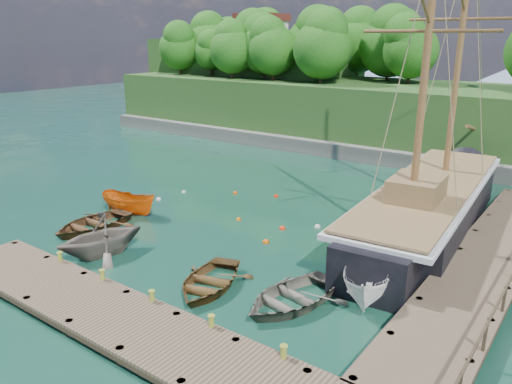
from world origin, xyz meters
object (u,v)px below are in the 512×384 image
rowboat_0 (93,230)px  cabin_boat_white (367,296)px  motorboat_orange (130,213)px  schooner (428,209)px  rowboat_3 (291,304)px  rowboat_1 (102,255)px  rowboat_2 (209,288)px

rowboat_0 → cabin_boat_white: size_ratio=0.93×
motorboat_orange → schooner: schooner is taller
motorboat_orange → schooner: (15.31, 8.33, 1.06)m
rowboat_3 → motorboat_orange: 14.11m
cabin_boat_white → motorboat_orange: bearing=156.6°
rowboat_1 → schooner: 17.62m
schooner → rowboat_0: bearing=-146.9°
rowboat_0 → schooner: (14.90, 11.32, 1.06)m
rowboat_1 → rowboat_0: bearing=165.8°
rowboat_0 → motorboat_orange: 3.01m
rowboat_1 → rowboat_3: bearing=23.5°
rowboat_2 → schooner: (5.19, 12.61, 1.06)m
rowboat_1 → motorboat_orange: bearing=142.3°
cabin_boat_white → rowboat_3: bearing=-151.2°
rowboat_3 → motorboat_orange: (-13.70, 3.36, 0.00)m
rowboat_1 → rowboat_2: size_ratio=0.97×
rowboat_1 → rowboat_3: size_ratio=0.89×
rowboat_0 → rowboat_3: (13.30, -0.37, 0.00)m
rowboat_3 → schooner: (1.60, 11.69, 1.06)m
cabin_boat_white → schooner: (-0.55, 9.23, 1.06)m
rowboat_2 → motorboat_orange: bearing=140.1°
rowboat_0 → rowboat_2: bearing=-7.0°
rowboat_0 → motorboat_orange: motorboat_orange is taller
rowboat_0 → rowboat_2: size_ratio=1.07×
rowboat_3 → schooner: size_ratio=0.18×
rowboat_2 → cabin_boat_white: cabin_boat_white is taller
rowboat_0 → rowboat_2: 9.80m
rowboat_1 → motorboat_orange: 6.01m
motorboat_orange → cabin_boat_white: 15.88m
cabin_boat_white → schooner: 9.30m
rowboat_3 → cabin_boat_white: cabin_boat_white is taller
rowboat_0 → schooner: 18.74m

